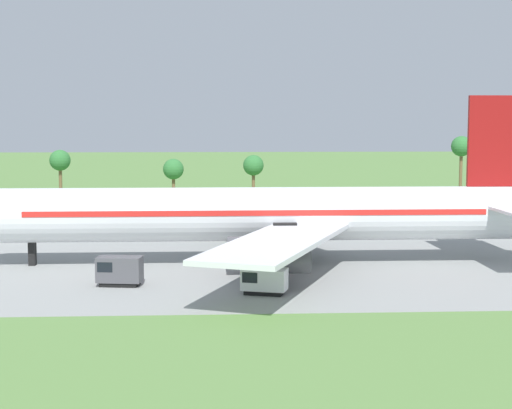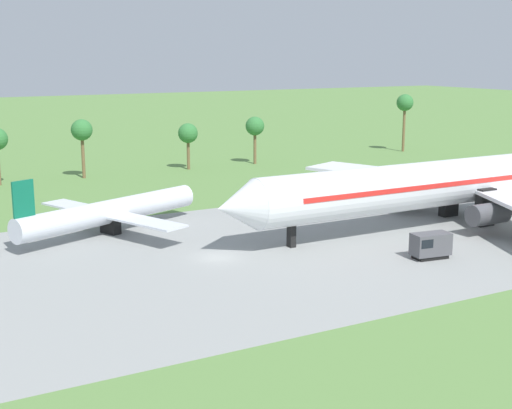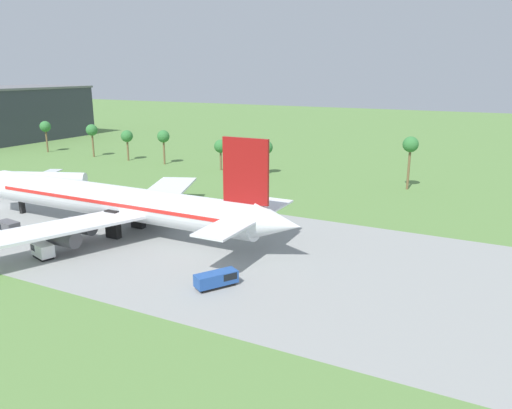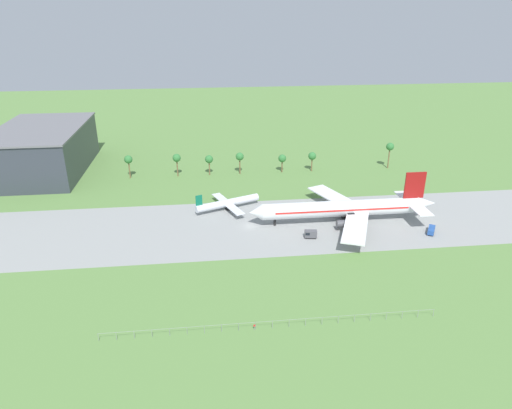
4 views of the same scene
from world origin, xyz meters
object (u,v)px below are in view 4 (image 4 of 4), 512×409
object	(u,v)px
no_stopping_sign	(254,327)
regional_aircraft	(227,203)
catering_van	(352,238)
terminal_building	(43,150)
baggage_tug	(431,230)
fuel_truck	(310,234)
jet_airliner	(345,208)

from	to	relation	value
no_stopping_sign	regional_aircraft	bearing A→B (deg)	91.87
catering_van	terminal_building	distance (m)	146.32
baggage_tug	catering_van	world-z (taller)	catering_van
baggage_tug	fuel_truck	xyz separation A→B (m)	(-41.34, 1.05, 0.34)
jet_airliner	no_stopping_sign	bearing A→B (deg)	-124.69
no_stopping_sign	fuel_truck	bearing A→B (deg)	62.17
regional_aircraft	terminal_building	world-z (taller)	terminal_building
regional_aircraft	terminal_building	size ratio (longest dim) A/B	0.40
terminal_building	baggage_tug	bearing A→B (deg)	-28.56
no_stopping_sign	terminal_building	world-z (taller)	terminal_building
jet_airliner	terminal_building	size ratio (longest dim) A/B	1.09
jet_airliner	baggage_tug	xyz separation A→B (m)	(26.63, -11.76, -4.09)
regional_aircraft	baggage_tug	size ratio (longest dim) A/B	4.22
baggage_tug	no_stopping_sign	distance (m)	78.02
catering_van	no_stopping_sign	distance (m)	54.32
jet_airliner	terminal_building	distance (m)	139.72
baggage_tug	terminal_building	xyz separation A→B (m)	(-148.09, 80.62, 9.19)
regional_aircraft	terminal_building	xyz separation A→B (m)	(-80.96, 53.44, 7.68)
regional_aircraft	no_stopping_sign	distance (m)	70.66
baggage_tug	terminal_building	distance (m)	168.87
fuel_truck	terminal_building	size ratio (longest dim) A/B	0.07
terminal_building	catering_van	bearing A→B (deg)	-34.97
regional_aircraft	catering_van	size ratio (longest dim) A/B	5.71
no_stopping_sign	jet_airliner	bearing A→B (deg)	55.31
baggage_tug	regional_aircraft	bearing A→B (deg)	157.95
no_stopping_sign	baggage_tug	bearing A→B (deg)	33.82
fuel_truck	terminal_building	bearing A→B (deg)	143.30
fuel_truck	baggage_tug	bearing A→B (deg)	-1.45
catering_van	terminal_building	size ratio (longest dim) A/B	0.07
regional_aircraft	no_stopping_sign	size ratio (longest dim) A/B	14.50
jet_airliner	no_stopping_sign	world-z (taller)	jet_airliner
regional_aircraft	fuel_truck	size ratio (longest dim) A/B	5.75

